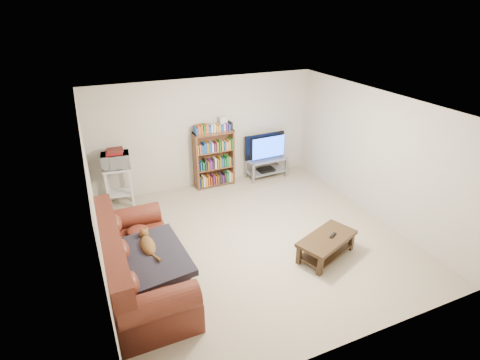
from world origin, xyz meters
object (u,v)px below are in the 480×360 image
sofa (137,268)px  tv_stand (266,165)px  coffee_table (326,243)px  bookshelf (214,158)px

sofa → tv_stand: sofa is taller
coffee_table → bookshelf: bearing=81.8°
coffee_table → tv_stand: (0.50, 3.15, 0.06)m
bookshelf → sofa: bearing=-129.7°
coffee_table → tv_stand: bearing=59.4°
tv_stand → bookshelf: bookshelf is taller
coffee_table → tv_stand: tv_stand is taller
coffee_table → sofa: bearing=149.4°
sofa → bookshelf: bearing=51.2°
sofa → bookshelf: (2.18, 2.76, 0.32)m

